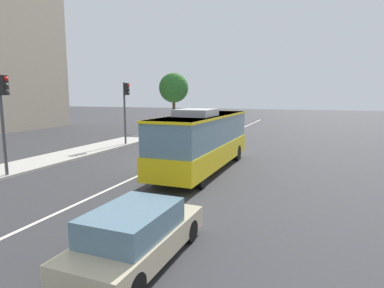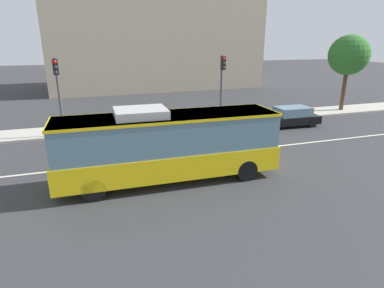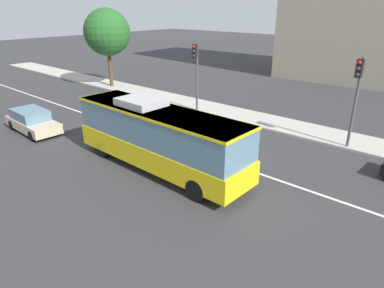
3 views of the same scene
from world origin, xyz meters
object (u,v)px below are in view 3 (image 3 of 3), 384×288
traffic_light_mid_block (196,66)px  street_tree_kerbside_left (107,32)px  traffic_light_near_corner (357,88)px  transit_bus (159,135)px  sedan_beige (32,121)px

traffic_light_mid_block → street_tree_kerbside_left: 12.32m
traffic_light_mid_block → traffic_light_near_corner: bearing=87.1°
transit_bus → traffic_light_near_corner: traffic_light_near_corner is taller
sedan_beige → street_tree_kerbside_left: street_tree_kerbside_left is taller
traffic_light_mid_block → transit_bus: bearing=26.6°
traffic_light_near_corner → street_tree_kerbside_left: bearing=-87.3°
transit_bus → traffic_light_mid_block: (-5.02, 8.74, 1.75)m
transit_bus → traffic_light_near_corner: size_ratio=1.93×
sedan_beige → transit_bus: bearing=10.8°
traffic_light_near_corner → traffic_light_mid_block: bearing=-84.5°
sedan_beige → street_tree_kerbside_left: size_ratio=0.60×
traffic_light_near_corner → traffic_light_mid_block: (-11.37, -0.07, 0.00)m
traffic_light_near_corner → street_tree_kerbside_left: (-23.51, 1.00, 1.77)m
traffic_light_mid_block → street_tree_kerbside_left: (-12.14, 1.07, 1.77)m
street_tree_kerbside_left → traffic_light_near_corner: bearing=-2.4°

